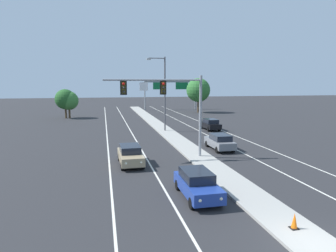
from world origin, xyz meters
TOP-DOWN VIEW (x-y plane):
  - ground_plane at (0.00, 0.00)m, footprint 260.00×260.00m
  - median_island at (0.00, 18.00)m, footprint 2.40×110.00m
  - lane_stripe_oncoming_center at (-4.70, 25.00)m, footprint 0.14×100.00m
  - lane_stripe_receding_center at (4.70, 25.00)m, footprint 0.14×100.00m
  - edge_stripe_left at (-8.00, 25.00)m, footprint 0.14×100.00m
  - edge_stripe_right at (8.00, 25.00)m, footprint 0.14×100.00m
  - overhead_signal_mast at (-2.69, 15.41)m, footprint 8.53×0.44m
  - street_lamp_median at (-0.30, 30.42)m, footprint 2.58×0.28m
  - car_oncoming_blue at (-3.06, 6.32)m, footprint 1.85×4.48m
  - car_oncoming_tan at (-6.28, 14.38)m, footprint 1.90×4.50m
  - car_receding_grey at (3.06, 18.10)m, footprint 1.84×4.48m
  - car_receding_black at (6.57, 30.49)m, footprint 1.90×4.50m
  - traffic_cone_median_nose at (-0.02, 1.40)m, footprint 0.36×0.36m
  - highway_sign_gantry at (8.20, 63.77)m, footprint 13.28×0.42m
  - tree_far_right_c at (12.57, 54.91)m, footprint 5.34×5.34m
  - tree_far_left_b at (-14.68, 49.63)m, footprint 3.54×3.54m
  - tree_far_left_c at (-15.34, 49.71)m, footprint 3.81×3.81m

SIDE VIEW (x-z plane):
  - ground_plane at x=0.00m, z-range 0.00..0.00m
  - lane_stripe_oncoming_center at x=-4.70m, z-range 0.00..0.01m
  - lane_stripe_receding_center at x=4.70m, z-range 0.00..0.01m
  - edge_stripe_left at x=-8.00m, z-range 0.00..0.01m
  - edge_stripe_right at x=8.00m, z-range 0.00..0.01m
  - median_island at x=0.00m, z-range 0.00..0.15m
  - traffic_cone_median_nose at x=-0.02m, z-range 0.14..0.88m
  - car_oncoming_blue at x=-3.06m, z-range 0.03..1.61m
  - car_oncoming_tan at x=-6.28m, z-range 0.03..1.61m
  - car_receding_grey at x=3.06m, z-range 0.03..1.61m
  - car_receding_black at x=6.57m, z-range 0.03..1.61m
  - tree_far_left_b at x=-14.68m, z-range 0.78..5.91m
  - tree_far_left_c at x=-15.34m, z-range 0.84..6.36m
  - tree_far_right_c at x=12.57m, z-range 1.18..8.90m
  - overhead_signal_mast at x=-2.69m, z-range 1.78..8.98m
  - street_lamp_median at x=-0.30m, z-range 0.79..10.79m
  - highway_sign_gantry at x=8.20m, z-range 2.41..9.91m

